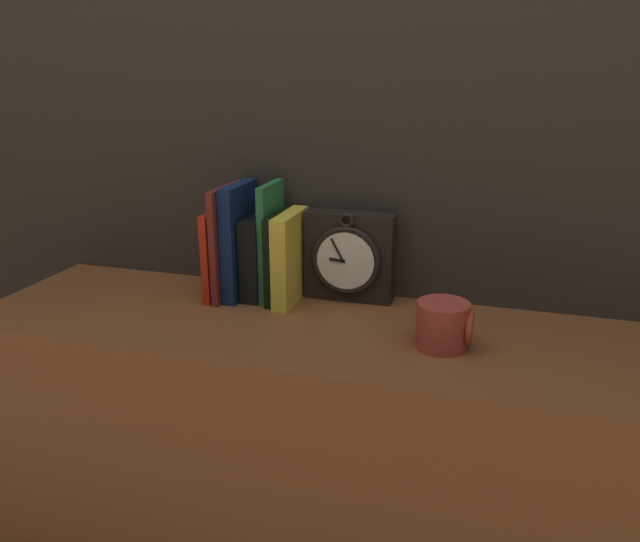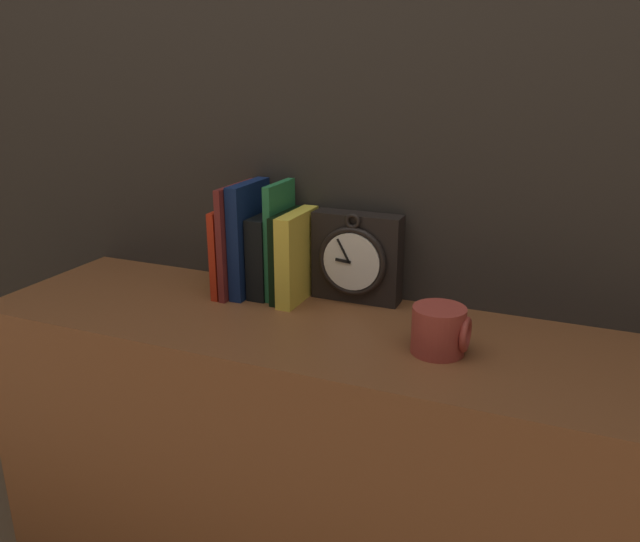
% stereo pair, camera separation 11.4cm
% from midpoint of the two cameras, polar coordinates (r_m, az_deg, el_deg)
% --- Properties ---
extents(bookshelf, '(1.37, 0.39, 0.71)m').
position_cam_midpoint_polar(bookshelf, '(1.36, -2.54, -18.91)').
color(bookshelf, brown).
rests_on(bookshelf, ground_plane).
extents(clock, '(0.18, 0.07, 0.19)m').
position_cam_midpoint_polar(clock, '(1.28, 0.12, 1.27)').
color(clock, black).
rests_on(clock, bookshelf).
extents(book_slot0_yellow, '(0.02, 0.12, 0.17)m').
position_cam_midpoint_polar(book_slot0_yellow, '(1.36, -11.77, 1.62)').
color(book_slot0_yellow, yellow).
rests_on(book_slot0_yellow, bookshelf).
extents(book_slot1_red, '(0.02, 0.15, 0.19)m').
position_cam_midpoint_polar(book_slot1_red, '(1.34, -11.52, 1.68)').
color(book_slot1_red, '#B52510').
rests_on(book_slot1_red, bookshelf).
extents(book_slot2_maroon, '(0.01, 0.16, 0.23)m').
position_cam_midpoint_polar(book_slot2_maroon, '(1.32, -10.85, 2.62)').
color(book_slot2_maroon, maroon).
rests_on(book_slot2_maroon, bookshelf).
extents(book_slot3_navy, '(0.03, 0.14, 0.24)m').
position_cam_midpoint_polar(book_slot3_navy, '(1.32, -9.83, 2.72)').
color(book_slot3_navy, '#0F204B').
rests_on(book_slot3_navy, bookshelf).
extents(book_slot4_black, '(0.04, 0.13, 0.17)m').
position_cam_midpoint_polar(book_slot4_black, '(1.32, -8.11, 1.29)').
color(book_slot4_black, black).
rests_on(book_slot4_black, bookshelf).
extents(book_slot5_green, '(0.02, 0.12, 0.24)m').
position_cam_midpoint_polar(book_slot5_green, '(1.30, -6.98, 2.68)').
color(book_slot5_green, '#236F3D').
rests_on(book_slot5_green, bookshelf).
extents(book_slot6_black, '(0.01, 0.14, 0.18)m').
position_cam_midpoint_polar(book_slot6_black, '(1.29, -6.39, 1.32)').
color(book_slot6_black, black).
rests_on(book_slot6_black, bookshelf).
extents(book_slot7_yellow, '(0.03, 0.15, 0.19)m').
position_cam_midpoint_polar(book_slot7_yellow, '(1.28, -5.30, 1.20)').
color(book_slot7_yellow, gold).
rests_on(book_slot7_yellow, bookshelf).
extents(mug, '(0.10, 0.09, 0.08)m').
position_cam_midpoint_polar(mug, '(1.09, 8.35, -4.98)').
color(mug, '#9E382D').
rests_on(mug, bookshelf).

